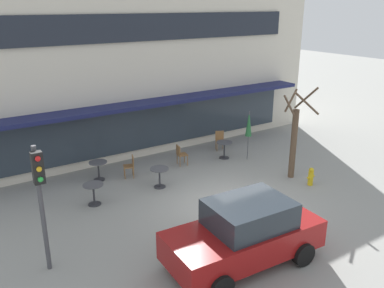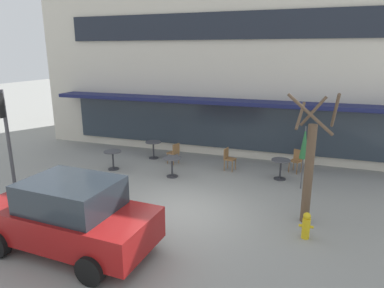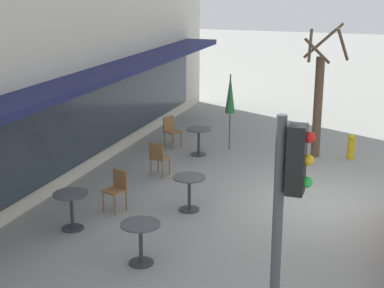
% 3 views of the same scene
% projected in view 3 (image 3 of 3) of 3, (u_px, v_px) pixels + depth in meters
% --- Properties ---
extents(ground_plane, '(80.00, 80.00, 0.00)m').
position_uv_depth(ground_plane, '(325.00, 204.00, 12.95)').
color(ground_plane, gray).
extents(cafe_table_near_wall, '(0.70, 0.70, 0.76)m').
position_uv_depth(cafe_table_near_wall, '(71.00, 205.00, 11.57)').
color(cafe_table_near_wall, '#333338').
rests_on(cafe_table_near_wall, ground).
extents(cafe_table_streetside, '(0.70, 0.70, 0.76)m').
position_uv_depth(cafe_table_streetside, '(199.00, 137.00, 16.37)').
color(cafe_table_streetside, '#333338').
rests_on(cafe_table_streetside, ground).
extents(cafe_table_by_tree, '(0.70, 0.70, 0.76)m').
position_uv_depth(cafe_table_by_tree, '(141.00, 236.00, 10.18)').
color(cafe_table_by_tree, '#333338').
rests_on(cafe_table_by_tree, ground).
extents(cafe_table_mid_patio, '(0.70, 0.70, 0.76)m').
position_uv_depth(cafe_table_mid_patio, '(189.00, 188.00, 12.51)').
color(cafe_table_mid_patio, '#333338').
rests_on(cafe_table_mid_patio, ground).
extents(patio_umbrella_green_folded, '(0.28, 0.28, 2.20)m').
position_uv_depth(patio_umbrella_green_folded, '(230.00, 94.00, 16.54)').
color(patio_umbrella_green_folded, '#4C4C51').
rests_on(patio_umbrella_green_folded, ground).
extents(cafe_chair_0, '(0.51, 0.51, 0.89)m').
position_uv_depth(cafe_chair_0, '(117.00, 187.00, 12.50)').
color(cafe_chair_0, olive).
rests_on(cafe_chair_0, ground).
extents(cafe_chair_1, '(0.47, 0.47, 0.89)m').
position_uv_depth(cafe_chair_1, '(158.00, 156.00, 14.61)').
color(cafe_chair_1, olive).
rests_on(cafe_chair_1, ground).
extents(cafe_chair_2, '(0.54, 0.54, 0.89)m').
position_uv_depth(cafe_chair_2, '(171.00, 129.00, 17.16)').
color(cafe_chair_2, olive).
rests_on(cafe_chair_2, ground).
extents(street_tree, '(1.24, 1.24, 3.65)m').
position_uv_depth(street_tree, '(319.00, 98.00, 15.95)').
color(street_tree, brown).
rests_on(street_tree, ground).
extents(traffic_light_pole, '(0.26, 0.44, 3.40)m').
position_uv_depth(traffic_light_pole, '(287.00, 209.00, 6.73)').
color(traffic_light_pole, '#47474C').
rests_on(traffic_light_pole, ground).
extents(fire_hydrant, '(0.36, 0.20, 0.71)m').
position_uv_depth(fire_hydrant, '(351.00, 146.00, 16.06)').
color(fire_hydrant, gold).
rests_on(fire_hydrant, ground).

